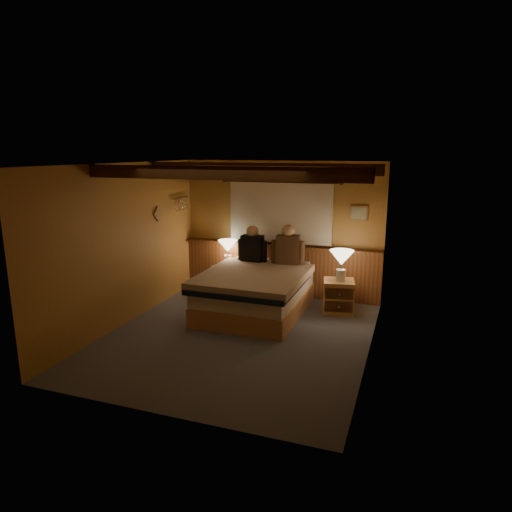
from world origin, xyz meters
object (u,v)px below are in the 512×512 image
at_px(bed, 255,292).
at_px(nightstand_right, 338,296).
at_px(person_right, 288,248).
at_px(duffel_bag, 220,292).
at_px(lamp_right, 342,260).
at_px(person_left, 252,246).
at_px(nightstand_left, 229,280).
at_px(lamp_left, 228,248).

bearing_deg(bed, nightstand_right, 21.34).
bearing_deg(person_right, duffel_bag, -170.44).
bearing_deg(lamp_right, person_left, 172.30).
distance_m(person_left, person_right, 0.64).
bearing_deg(nightstand_left, bed, -33.38).
bearing_deg(nightstand_left, lamp_left, 129.97).
relative_size(nightstand_left, lamp_left, 1.24).
relative_size(bed, duffel_bag, 3.31).
height_order(nightstand_right, duffel_bag, nightstand_right).
relative_size(bed, person_left, 3.10).
bearing_deg(bed, lamp_left, 134.90).
distance_m(nightstand_left, lamp_left, 0.59).
height_order(nightstand_left, lamp_left, lamp_left).
distance_m(lamp_right, duffel_bag, 2.19).
relative_size(bed, person_right, 2.90).
height_order(lamp_right, person_left, person_left).
distance_m(bed, person_right, 0.98).
bearing_deg(bed, person_right, 63.90).
distance_m(lamp_right, person_left, 1.59).
height_order(lamp_left, duffel_bag, lamp_left).
height_order(nightstand_left, person_left, person_left).
bearing_deg(duffel_bag, lamp_left, 111.91).
bearing_deg(person_right, person_left, 174.17).
bearing_deg(lamp_right, bed, -160.37).
relative_size(bed, nightstand_left, 3.59).
xyz_separation_m(nightstand_left, person_right, (1.13, -0.09, 0.70)).
relative_size(nightstand_right, lamp_left, 1.24).
distance_m(lamp_left, person_right, 1.18).
distance_m(nightstand_right, lamp_left, 2.19).
bearing_deg(lamp_right, duffel_bag, -176.90).
distance_m(person_right, duffel_bag, 1.41).
xyz_separation_m(bed, person_left, (-0.29, 0.67, 0.59)).
bearing_deg(lamp_left, bed, -45.39).
relative_size(nightstand_left, person_left, 0.86).
height_order(nightstand_left, nightstand_right, nightstand_left).
relative_size(nightstand_right, duffel_bag, 0.92).
bearing_deg(person_left, nightstand_left, 169.78).
xyz_separation_m(bed, lamp_left, (-0.82, 0.83, 0.50)).
bearing_deg(nightstand_right, bed, -170.94).
relative_size(lamp_right, duffel_bag, 0.82).
bearing_deg(nightstand_right, lamp_left, 158.56).
bearing_deg(lamp_right, nightstand_left, 171.26).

